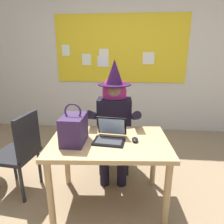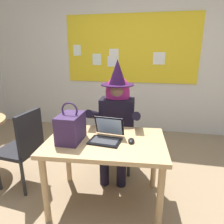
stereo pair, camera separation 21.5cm
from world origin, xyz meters
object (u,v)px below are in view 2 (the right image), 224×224
object	(u,v)px
person_costumed	(117,114)
laptop	(107,135)
computer_mouse	(131,141)
handbag	(71,127)
chair_at_desk	(117,131)
desk_main	(106,149)
chair_spare_by_window	(24,145)

from	to	relation	value
person_costumed	laptop	xyz separation A→B (m)	(0.01, -0.59, -0.03)
person_costumed	laptop	bearing A→B (deg)	-1.84
computer_mouse	handbag	distance (m)	0.58
person_costumed	chair_at_desk	bearing A→B (deg)	-178.60
desk_main	person_costumed	world-z (taller)	person_costumed
person_costumed	handbag	xyz separation A→B (m)	(-0.31, -0.68, 0.06)
desk_main	person_costumed	bearing A→B (deg)	90.32
person_costumed	chair_spare_by_window	bearing A→B (deg)	-64.66
person_costumed	handbag	bearing A→B (deg)	-27.58
handbag	chair_spare_by_window	distance (m)	0.75
chair_at_desk	laptop	distance (m)	0.76
desk_main	laptop	distance (m)	0.15
person_costumed	chair_spare_by_window	size ratio (longest dim) A/B	1.57
computer_mouse	chair_spare_by_window	size ratio (longest dim) A/B	0.11
handbag	chair_at_desk	bearing A→B (deg)	69.28
laptop	person_costumed	bearing A→B (deg)	96.49
handbag	chair_spare_by_window	xyz separation A→B (m)	(-0.65, 0.16, -0.33)
computer_mouse	chair_spare_by_window	xyz separation A→B (m)	(-1.21, 0.09, -0.21)
desk_main	handbag	world-z (taller)	handbag
laptop	chair_spare_by_window	size ratio (longest dim) A/B	0.34
handbag	computer_mouse	bearing A→B (deg)	7.64
laptop	computer_mouse	world-z (taller)	laptop
desk_main	handbag	bearing A→B (deg)	-166.99
chair_at_desk	laptop	world-z (taller)	laptop
computer_mouse	chair_spare_by_window	bearing A→B (deg)	171.35
handbag	desk_main	bearing A→B (deg)	13.01
desk_main	computer_mouse	world-z (taller)	computer_mouse
chair_spare_by_window	handbag	bearing A→B (deg)	171.78
chair_at_desk	person_costumed	bearing A→B (deg)	0.02
person_costumed	computer_mouse	xyz separation A→B (m)	(0.25, -0.60, -0.06)
chair_at_desk	handbag	size ratio (longest dim) A/B	2.36
chair_at_desk	computer_mouse	world-z (taller)	chair_at_desk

